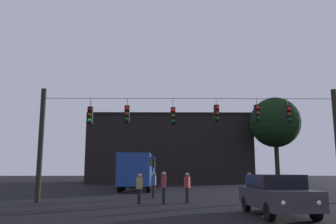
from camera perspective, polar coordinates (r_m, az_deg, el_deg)
name	(u,v)px	position (r m, az deg, el deg)	size (l,w,h in m)	color
ground_plane	(179,189)	(32.39, 1.91, -12.63)	(168.00, 168.00, 0.00)	black
overhead_signal_span	(191,132)	(19.00, 3.79, -3.37)	(16.58, 0.44, 6.19)	black
city_bus	(139,168)	(31.37, -4.79, -9.29)	(2.70, 11.04, 3.00)	navy
car_near_right	(276,194)	(14.01, 17.49, -12.81)	(1.96, 4.39, 1.52)	#2D2D33
pedestrian_crossing_left	(154,184)	(21.45, -2.39, -11.76)	(0.30, 0.40, 1.58)	black
pedestrian_crossing_center	(250,186)	(18.65, 13.36, -11.85)	(0.33, 0.41, 1.57)	black
pedestrian_crossing_right	(139,187)	(18.06, -4.76, -12.25)	(0.36, 0.42, 1.52)	black
pedestrian_near_bus	(164,186)	(17.90, -0.71, -12.10)	(0.26, 0.37, 1.62)	black
pedestrian_trailing	(187,186)	(18.58, 3.20, -12.11)	(0.35, 0.42, 1.56)	black
corner_building	(169,151)	(50.56, 0.22, -6.40)	(21.59, 13.10, 9.13)	black
tree_left_silhouette	(275,123)	(44.46, 17.30, -1.68)	(6.16, 6.16, 10.63)	black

